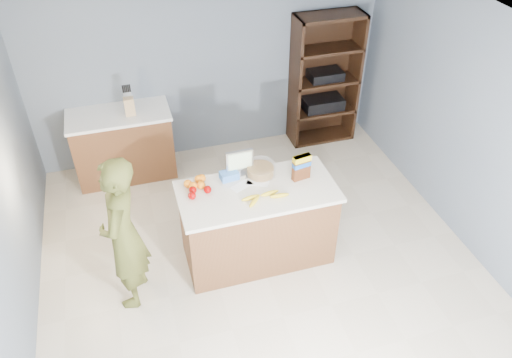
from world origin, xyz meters
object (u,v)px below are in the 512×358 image
object	(u,v)px
counter_peninsula	(257,226)
shelving_unit	(323,81)
tv	(240,161)
cereal_box	(301,166)
person	(123,235)

from	to	relation	value
counter_peninsula	shelving_unit	size ratio (longest dim) A/B	0.87
tv	cereal_box	size ratio (longest dim) A/B	1.02
counter_peninsula	shelving_unit	xyz separation A→B (m)	(1.55, 2.05, 0.45)
shelving_unit	tv	size ratio (longest dim) A/B	6.38
counter_peninsula	cereal_box	bearing A→B (deg)	6.73
person	shelving_unit	bearing A→B (deg)	143.33
counter_peninsula	person	size ratio (longest dim) A/B	0.96
person	tv	size ratio (longest dim) A/B	5.75
person	cereal_box	xyz separation A→B (m)	(1.79, 0.22, 0.25)
shelving_unit	cereal_box	xyz separation A→B (m)	(-1.08, -1.99, 0.20)
shelving_unit	person	size ratio (longest dim) A/B	1.11
person	tv	distance (m)	1.33
counter_peninsula	shelving_unit	bearing A→B (deg)	52.89
tv	cereal_box	world-z (taller)	tv
person	cereal_box	bearing A→B (deg)	112.75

